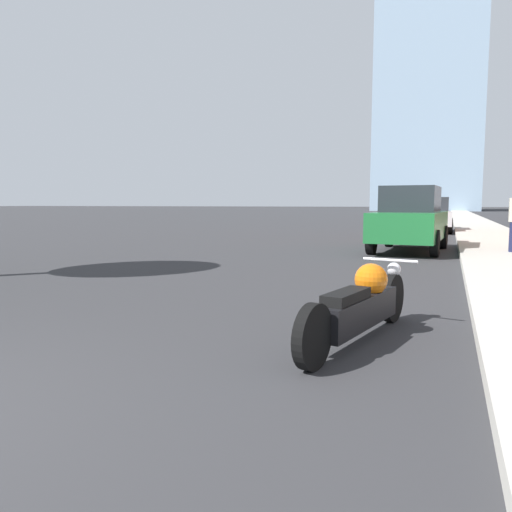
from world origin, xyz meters
name	(u,v)px	position (x,y,z in m)	size (l,w,h in m)	color
sidewalk	(471,220)	(5.14, 40.00, 0.07)	(2.54, 240.00, 0.15)	#B2ADA3
distant_tower	(431,48)	(-0.60, 99.45, 29.83)	(18.48, 18.48, 59.67)	#8CA5BC
motorcycle	(361,305)	(2.79, 3.58, 0.37)	(0.82, 2.54, 0.76)	black
parked_car_green	(410,219)	(2.55, 13.52, 0.92)	(2.04, 4.43, 1.85)	#1E6B33
parked_car_silver	(431,215)	(2.80, 23.84, 0.84)	(1.92, 4.32, 1.66)	#BCBCC1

